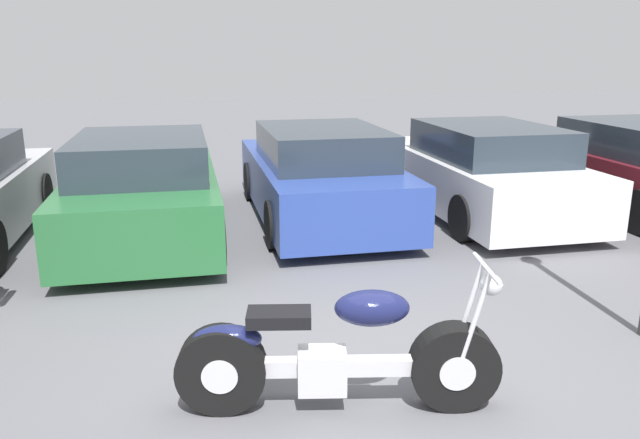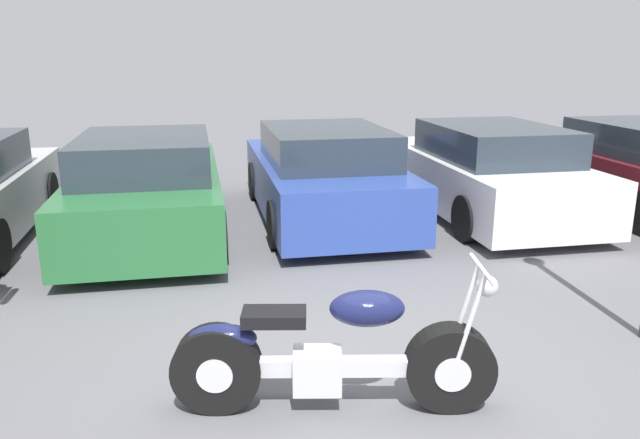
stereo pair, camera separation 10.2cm
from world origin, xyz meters
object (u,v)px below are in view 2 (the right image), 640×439
object	(u,v)px
parked_car_green	(148,188)
parked_car_white	(486,172)
parked_car_blue	(323,176)
motorcycle	(329,357)

from	to	relation	value
parked_car_green	parked_car_white	distance (m)	5.03
parked_car_green	parked_car_white	world-z (taller)	same
parked_car_blue	parked_car_white	xyz separation A→B (m)	(2.51, -0.20, 0.00)
motorcycle	parked_car_white	size ratio (longest dim) A/B	0.50
motorcycle	parked_car_blue	world-z (taller)	parked_car_blue
parked_car_green	parked_car_blue	bearing A→B (deg)	8.25
motorcycle	parked_car_white	distance (m)	6.03
parked_car_green	parked_car_white	size ratio (longest dim) A/B	1.00
motorcycle	parked_car_blue	distance (m)	5.20
parked_car_blue	parked_car_green	bearing A→B (deg)	-171.75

